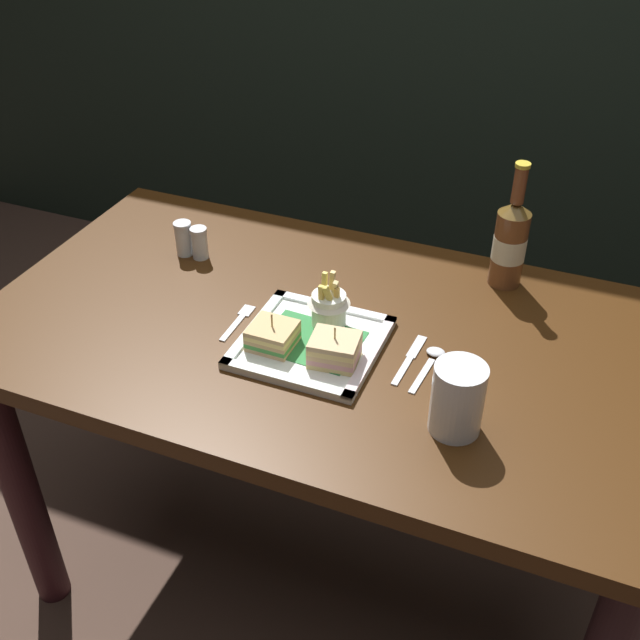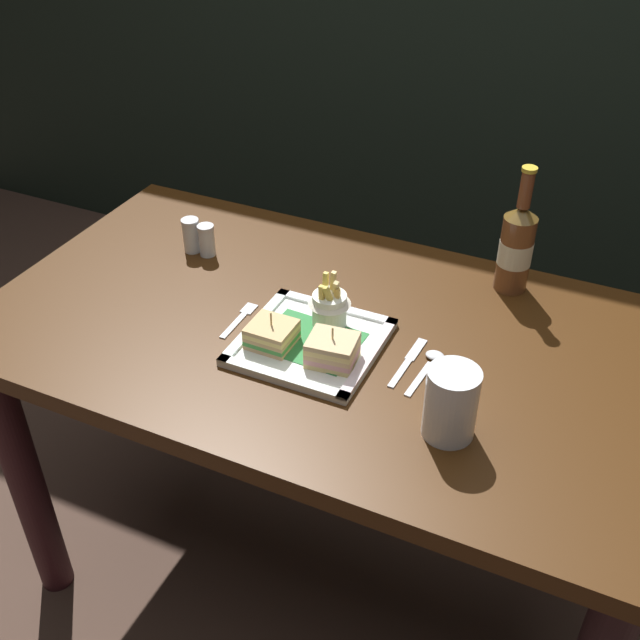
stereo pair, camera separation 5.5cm
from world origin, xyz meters
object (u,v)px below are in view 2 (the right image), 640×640
at_px(sandwich_half_left, 272,334).
at_px(knife, 409,360).
at_px(salt_shaker, 192,237).
at_px(pepper_shaker, 207,242).
at_px(beer_bottle, 516,246).
at_px(fork, 240,318).
at_px(dining_table, 329,382).
at_px(sandwich_half_right, 332,350).
at_px(water_glass, 450,407).
at_px(fries_cup, 330,303).
at_px(square_plate, 310,343).
at_px(spoon, 430,362).

xyz_separation_m(sandwich_half_left, knife, (0.25, 0.07, -0.03)).
xyz_separation_m(salt_shaker, pepper_shaker, (0.04, 0.00, -0.00)).
bearing_deg(beer_bottle, fork, -143.58).
height_order(dining_table, fork, fork).
bearing_deg(knife, sandwich_half_right, -149.71).
height_order(water_glass, salt_shaker, water_glass).
bearing_deg(pepper_shaker, sandwich_half_right, -30.11).
distance_m(dining_table, knife, 0.22).
distance_m(dining_table, beer_bottle, 0.47).
height_order(sandwich_half_left, knife, sandwich_half_left).
distance_m(dining_table, water_glass, 0.39).
height_order(fries_cup, fork, fries_cup).
height_order(square_plate, water_glass, water_glass).
bearing_deg(salt_shaker, dining_table, -19.20).
height_order(fork, knife, same).
distance_m(fork, knife, 0.35).
xyz_separation_m(fries_cup, salt_shaker, (-0.40, 0.14, -0.02)).
xyz_separation_m(sandwich_half_right, spoon, (0.16, 0.08, -0.03)).
distance_m(square_plate, fork, 0.16).
relative_size(dining_table, fork, 10.99).
distance_m(dining_table, pepper_shaker, 0.42).
xyz_separation_m(knife, pepper_shaker, (-0.53, 0.17, 0.03)).
bearing_deg(dining_table, sandwich_half_left, -126.06).
distance_m(water_glass, knife, 0.20).
height_order(fork, salt_shaker, salt_shaker).
bearing_deg(salt_shaker, pepper_shaker, 0.00).
height_order(sandwich_half_left, fries_cup, fries_cup).
xyz_separation_m(beer_bottle, knife, (-0.11, -0.32, -0.10)).
bearing_deg(fork, sandwich_half_right, -14.04).
height_order(knife, spoon, spoon).
bearing_deg(knife, spoon, 10.95).
bearing_deg(beer_bottle, salt_shaker, -167.38).
xyz_separation_m(sandwich_half_right, salt_shaker, (-0.45, 0.24, -0.00)).
distance_m(sandwich_half_right, beer_bottle, 0.46).
relative_size(beer_bottle, water_glass, 2.14).
distance_m(sandwich_half_left, fork, 0.12).
distance_m(sandwich_half_left, knife, 0.26).
height_order(square_plate, fries_cup, fries_cup).
bearing_deg(pepper_shaker, square_plate, -29.95).
distance_m(beer_bottle, knife, 0.35).
relative_size(dining_table, pepper_shaker, 18.75).
bearing_deg(pepper_shaker, knife, -17.40).
distance_m(sandwich_half_right, pepper_shaker, 0.48).
height_order(sandwich_half_right, knife, sandwich_half_right).
xyz_separation_m(fork, pepper_shaker, (-0.19, 0.18, 0.03)).
bearing_deg(fork, fries_cup, 14.83).
height_order(water_glass, knife, water_glass).
distance_m(beer_bottle, fork, 0.57).
xyz_separation_m(fork, spoon, (0.39, 0.02, 0.00)).
xyz_separation_m(dining_table, sandwich_half_right, (0.05, -0.10, 0.17)).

